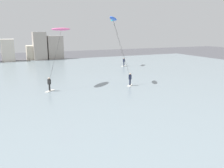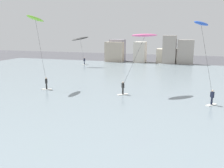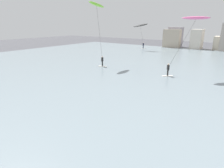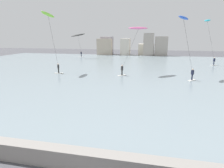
{
  "view_description": "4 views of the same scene",
  "coord_description": "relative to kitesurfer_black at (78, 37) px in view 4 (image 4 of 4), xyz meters",
  "views": [
    {
      "loc": [
        -6.17,
        -1.66,
        7.06
      ],
      "look_at": [
        0.4,
        13.07,
        3.33
      ],
      "focal_mm": 37.13,
      "sensor_mm": 36.0,
      "label": 1
    },
    {
      "loc": [
        5.08,
        -1.92,
        7.68
      ],
      "look_at": [
        -0.51,
        15.8,
        3.57
      ],
      "focal_mm": 38.13,
      "sensor_mm": 36.0,
      "label": 2
    },
    {
      "loc": [
        5.98,
        2.12,
        6.57
      ],
      "look_at": [
        -0.2,
        10.58,
        3.22
      ],
      "focal_mm": 30.28,
      "sensor_mm": 36.0,
      "label": 3
    },
    {
      "loc": [
        2.46,
        -3.72,
        6.23
      ],
      "look_at": [
        -0.96,
        12.38,
        2.04
      ],
      "focal_mm": 31.01,
      "sensor_mm": 36.0,
      "label": 4
    }
  ],
  "objects": [
    {
      "name": "seawall_barrier",
      "position": [
        17.4,
        -42.5,
        -5.3
      ],
      "size": [
        60.0,
        0.7,
        0.95
      ],
      "primitive_type": "cube",
      "color": "gray",
      "rests_on": "ground"
    },
    {
      "name": "water_bay",
      "position": [
        17.4,
        -15.8,
        -5.72
      ],
      "size": [
        84.0,
        52.0,
        0.1
      ],
      "primitive_type": "cube",
      "color": "gray",
      "rests_on": "ground"
    },
    {
      "name": "far_shore_buildings",
      "position": [
        13.34,
        11.41,
        -3.08
      ],
      "size": [
        21.56,
        5.11,
        6.78
      ],
      "color": "#B7A893",
      "rests_on": "ground"
    },
    {
      "name": "kitesurfer_black",
      "position": [
        0.0,
        0.0,
        0.0
      ],
      "size": [
        3.92,
        4.29,
        6.66
      ],
      "color": "silver",
      "rests_on": "water_bay"
    },
    {
      "name": "kitesurfer_lime",
      "position": [
        3.53,
        -20.84,
        2.62
      ],
      "size": [
        2.92,
        3.07,
        9.73
      ],
      "color": "silver",
      "rests_on": "water_bay"
    },
    {
      "name": "kitesurfer_pink",
      "position": [
        17.25,
        -19.03,
        0.97
      ],
      "size": [
        4.54,
        4.34,
        7.35
      ],
      "color": "silver",
      "rests_on": "water_bay"
    },
    {
      "name": "kitesurfer_blue",
      "position": [
        23.96,
        -20.64,
        1.58
      ],
      "size": [
        3.22,
        3.77,
        8.82
      ],
      "color": "silver",
      "rests_on": "water_bay"
    },
    {
      "name": "kitesurfer_cyan",
      "position": [
        30.54,
        -6.0,
        2.14
      ],
      "size": [
        3.74,
        2.75,
        9.3
      ],
      "color": "silver",
      "rests_on": "water_bay"
    }
  ]
}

